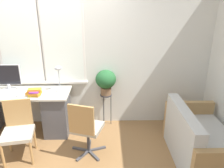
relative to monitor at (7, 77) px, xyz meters
name	(u,v)px	position (x,y,z in m)	size (l,w,h in m)	color
ground_plane	(55,141)	(0.81, -0.44, -1.00)	(14.00, 14.00, 0.00)	olive
wall_back_with_window	(56,53)	(0.80, 0.25, 0.36)	(9.00, 0.12, 2.70)	silver
desk	(20,112)	(0.17, -0.13, -0.59)	(1.78, 0.61, 0.77)	beige
monitor	(7,77)	(0.00, 0.00, 0.00)	(0.46, 0.22, 0.45)	silver
keyboard	(1,96)	(-0.01, -0.32, -0.22)	(0.32, 0.12, 0.02)	silver
mouse	(17,95)	(0.25, -0.30, -0.21)	(0.04, 0.07, 0.03)	silver
desk_lamp	(59,74)	(0.89, -0.07, 0.08)	(0.15, 0.15, 0.44)	#ADADB2
book_stack	(34,92)	(0.52, -0.28, -0.17)	(0.25, 0.19, 0.12)	yellow
desk_chair_wooden	(18,129)	(0.39, -0.76, -0.54)	(0.50, 0.51, 0.86)	#B2844C
office_chair_swivel	(86,128)	(1.39, -0.79, -0.52)	(0.54, 0.55, 0.90)	#47474C
couch_loveseat	(200,143)	(3.04, -0.93, -0.71)	(0.80, 1.34, 0.83)	beige
plant_stand	(106,99)	(1.68, 0.10, -0.48)	(0.21, 0.21, 0.62)	#333338
potted_plant	(106,80)	(1.68, 0.10, -0.11)	(0.37, 0.37, 0.46)	brown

